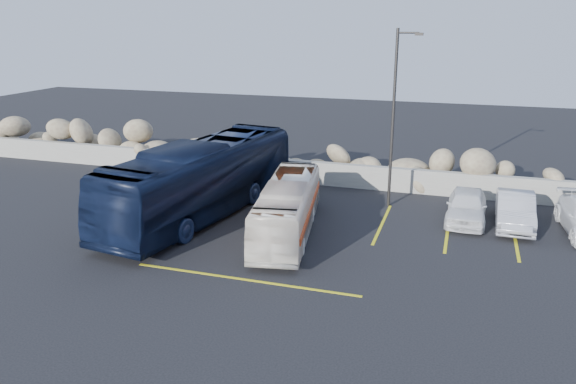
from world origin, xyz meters
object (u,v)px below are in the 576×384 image
(vintage_bus, at_px, (288,208))
(car_b, at_px, (515,210))
(car_a, at_px, (467,206))
(lamppost, at_px, (394,114))
(tour_coach, at_px, (202,179))

(vintage_bus, relative_size, car_b, 1.87)
(car_a, relative_size, car_b, 0.96)
(vintage_bus, bearing_deg, lamppost, 44.77)
(car_a, bearing_deg, vintage_bus, -149.87)
(car_a, bearing_deg, lamppost, 164.00)
(vintage_bus, distance_m, car_a, 7.84)
(tour_coach, relative_size, car_a, 2.93)
(lamppost, distance_m, tour_coach, 9.00)
(tour_coach, bearing_deg, vintage_bus, -6.04)
(tour_coach, distance_m, car_b, 13.42)
(lamppost, distance_m, car_b, 6.54)
(lamppost, bearing_deg, car_a, -17.57)
(tour_coach, bearing_deg, car_b, 19.87)
(lamppost, relative_size, car_a, 1.98)
(lamppost, bearing_deg, vintage_bus, -125.67)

